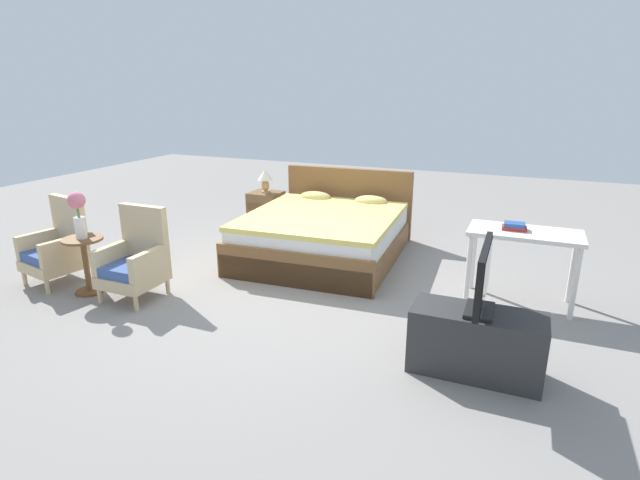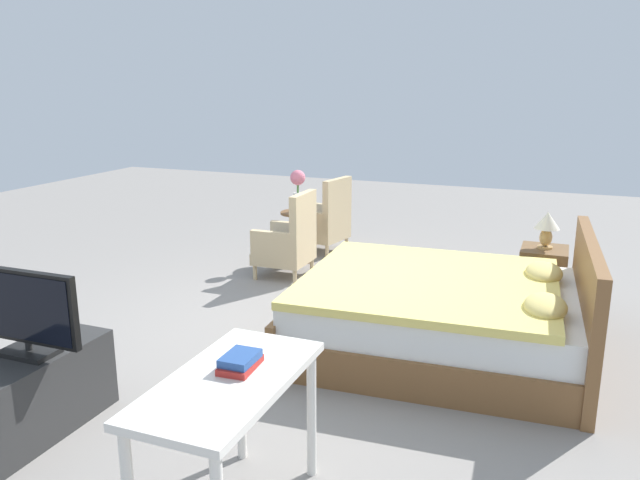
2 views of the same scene
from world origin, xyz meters
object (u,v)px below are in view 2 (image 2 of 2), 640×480
(armchair_by_window_right, at_px, (289,243))
(bed, at_px, (445,315))
(tv_flatscreen, at_px, (24,312))
(book_stack, at_px, (240,362))
(nightstand, at_px, (542,280))
(tv_stand, at_px, (35,393))
(side_table, at_px, (298,231))
(table_lamp, at_px, (547,225))
(armchair_by_window_left, at_px, (325,222))
(vanity_desk, at_px, (229,400))
(flower_vase, at_px, (298,186))

(armchair_by_window_right, bearing_deg, bed, 55.74)
(tv_flatscreen, xyz_separation_m, book_stack, (0.15, 1.48, 0.01))
(nightstand, xyz_separation_m, tv_stand, (3.24, -2.69, -0.05))
(side_table, bearing_deg, armchair_by_window_right, 13.11)
(tv_flatscreen, bearing_deg, bed, 135.07)
(table_lamp, bearing_deg, nightstand, -90.00)
(bed, distance_m, book_stack, 2.31)
(armchair_by_window_left, relative_size, tv_stand, 0.96)
(vanity_desk, bearing_deg, nightstand, 160.80)
(armchair_by_window_right, bearing_deg, tv_stand, -2.29)
(flower_vase, bearing_deg, table_lamp, 76.60)
(armchair_by_window_right, distance_m, nightstand, 2.56)
(flower_vase, height_order, table_lamp, flower_vase)
(armchair_by_window_right, height_order, table_lamp, table_lamp)
(table_lamp, relative_size, book_stack, 1.41)
(armchair_by_window_left, xyz_separation_m, table_lamp, (1.17, 2.56, 0.43))
(side_table, height_order, book_stack, book_stack)
(bed, bearing_deg, armchair_by_window_right, -124.26)
(tv_stand, bearing_deg, bed, 135.04)
(armchair_by_window_right, height_order, flower_vase, flower_vase)
(armchair_by_window_right, bearing_deg, flower_vase, -166.89)
(armchair_by_window_left, height_order, side_table, armchair_by_window_left)
(tv_stand, bearing_deg, armchair_by_window_left, 178.29)
(side_table, distance_m, book_stack, 4.31)
(tv_stand, height_order, tv_flatscreen, tv_flatscreen)
(table_lamp, height_order, book_stack, table_lamp)
(armchair_by_window_right, xyz_separation_m, table_lamp, (0.09, 2.56, 0.43))
(tv_flatscreen, height_order, book_stack, tv_flatscreen)
(nightstand, height_order, tv_flatscreen, tv_flatscreen)
(nightstand, distance_m, tv_stand, 4.21)
(nightstand, distance_m, tv_flatscreen, 4.24)
(flower_vase, height_order, tv_flatscreen, flower_vase)
(bed, relative_size, flower_vase, 4.66)
(armchair_by_window_left, height_order, table_lamp, table_lamp)
(bed, xyz_separation_m, flower_vase, (-1.84, -2.03, 0.59))
(armchair_by_window_left, distance_m, table_lamp, 2.85)
(side_table, relative_size, book_stack, 2.53)
(bed, xyz_separation_m, side_table, (-1.84, -2.03, 0.08))
(side_table, bearing_deg, armchair_by_window_left, 166.73)
(armchair_by_window_left, bearing_deg, bed, 38.75)
(armchair_by_window_left, bearing_deg, tv_flatscreen, -1.71)
(bed, relative_size, nightstand, 3.75)
(armchair_by_window_right, distance_m, tv_flatscreen, 3.36)
(side_table, height_order, tv_stand, side_table)
(bed, distance_m, flower_vase, 2.80)
(book_stack, bearing_deg, armchair_by_window_left, -163.59)
(bed, xyz_separation_m, table_lamp, (-1.20, 0.65, 0.51))
(table_lamp, height_order, vanity_desk, table_lamp)
(armchair_by_window_left, xyz_separation_m, tv_stand, (4.41, -0.13, -0.12))
(side_table, xyz_separation_m, book_stack, (4.03, 1.47, 0.40))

